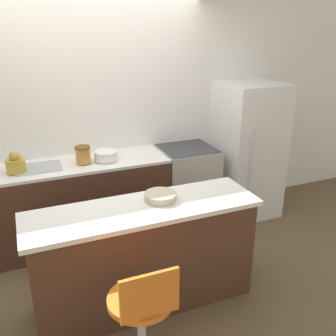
# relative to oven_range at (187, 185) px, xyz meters

# --- Properties ---
(ground_plane) EXTENTS (14.00, 14.00, 0.00)m
(ground_plane) POSITION_rel_oven_range_xyz_m (-1.01, -0.32, -0.46)
(ground_plane) COLOR brown
(wall_back) EXTENTS (8.00, 0.06, 2.60)m
(wall_back) POSITION_rel_oven_range_xyz_m (-1.01, 0.33, 0.84)
(wall_back) COLOR white
(wall_back) RESTS_ON ground_plane
(back_counter) EXTENTS (1.95, 0.59, 0.92)m
(back_counter) POSITION_rel_oven_range_xyz_m (-1.30, 0.00, -0.00)
(back_counter) COLOR #4C2D1E
(back_counter) RESTS_ON ground_plane
(kitchen_island) EXTENTS (1.87, 0.55, 0.91)m
(kitchen_island) POSITION_rel_oven_range_xyz_m (-0.95, -1.19, -0.00)
(kitchen_island) COLOR #4C2D1E
(kitchen_island) RESTS_ON ground_plane
(oven_range) EXTENTS (0.63, 0.61, 0.92)m
(oven_range) POSITION_rel_oven_range_xyz_m (0.00, 0.00, 0.00)
(oven_range) COLOR #B7B2A8
(oven_range) RESTS_ON ground_plane
(refrigerator) EXTENTS (0.70, 0.74, 1.63)m
(refrigerator) POSITION_rel_oven_range_xyz_m (0.78, -0.06, 0.35)
(refrigerator) COLOR silver
(refrigerator) RESTS_ON ground_plane
(stool_chair) EXTENTS (0.43, 0.43, 0.93)m
(stool_chair) POSITION_rel_oven_range_xyz_m (-1.20, -1.87, -0.00)
(stool_chair) COLOR #B7B7BC
(stool_chair) RESTS_ON ground_plane
(kettle) EXTENTS (0.18, 0.18, 0.21)m
(kettle) POSITION_rel_oven_range_xyz_m (-1.84, -0.04, 0.54)
(kettle) COLOR #B29333
(kettle) RESTS_ON back_counter
(mixing_bowl) EXTENTS (0.24, 0.24, 0.10)m
(mixing_bowl) POSITION_rel_oven_range_xyz_m (-0.96, -0.04, 0.51)
(mixing_bowl) COLOR white
(mixing_bowl) RESTS_ON back_counter
(canister_jar) EXTENTS (0.16, 0.16, 0.18)m
(canister_jar) POSITION_rel_oven_range_xyz_m (-1.20, -0.04, 0.55)
(canister_jar) COLOR #B77F33
(canister_jar) RESTS_ON back_counter
(fruit_bowl) EXTENTS (0.26, 0.26, 0.06)m
(fruit_bowl) POSITION_rel_oven_range_xyz_m (-0.77, -1.13, 0.48)
(fruit_bowl) COLOR #C1B28E
(fruit_bowl) RESTS_ON kitchen_island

